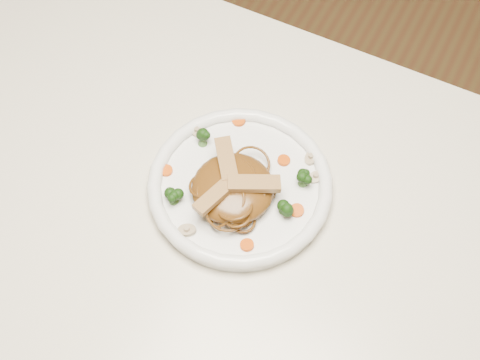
% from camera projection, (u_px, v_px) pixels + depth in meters
% --- Properties ---
extents(table, '(1.20, 0.80, 0.75)m').
position_uv_depth(table, '(235.00, 270.00, 1.01)').
color(table, beige).
rests_on(table, ground).
extents(plate, '(0.34, 0.34, 0.02)m').
position_uv_depth(plate, '(240.00, 188.00, 0.96)').
color(plate, white).
rests_on(plate, table).
extents(noodle_mound, '(0.14, 0.14, 0.04)m').
position_uv_depth(noodle_mound, '(233.00, 188.00, 0.93)').
color(noodle_mound, '#5A3311').
rests_on(noodle_mound, plate).
extents(chicken_a, '(0.07, 0.06, 0.01)m').
position_uv_depth(chicken_a, '(254.00, 184.00, 0.91)').
color(chicken_a, '#A7864E').
rests_on(chicken_a, noodle_mound).
extents(chicken_b, '(0.06, 0.07, 0.01)m').
position_uv_depth(chicken_b, '(226.00, 159.00, 0.93)').
color(chicken_b, '#A7864E').
rests_on(chicken_b, noodle_mound).
extents(chicken_c, '(0.04, 0.07, 0.01)m').
position_uv_depth(chicken_c, '(214.00, 196.00, 0.90)').
color(chicken_c, '#A7864E').
rests_on(chicken_c, noodle_mound).
extents(broccoli_0, '(0.03, 0.03, 0.03)m').
position_uv_depth(broccoli_0, '(304.00, 177.00, 0.94)').
color(broccoli_0, '#14350B').
rests_on(broccoli_0, plate).
extents(broccoli_1, '(0.03, 0.03, 0.03)m').
position_uv_depth(broccoli_1, '(202.00, 137.00, 0.98)').
color(broccoli_1, '#14350B').
rests_on(broccoli_1, plate).
extents(broccoli_2, '(0.03, 0.03, 0.03)m').
position_uv_depth(broccoli_2, '(173.00, 196.00, 0.93)').
color(broccoli_2, '#14350B').
rests_on(broccoli_2, plate).
extents(broccoli_3, '(0.03, 0.03, 0.03)m').
position_uv_depth(broccoli_3, '(284.00, 205.00, 0.92)').
color(broccoli_3, '#14350B').
rests_on(broccoli_3, plate).
extents(carrot_0, '(0.02, 0.02, 0.00)m').
position_uv_depth(carrot_0, '(284.00, 160.00, 0.97)').
color(carrot_0, '#F05908').
rests_on(carrot_0, plate).
extents(carrot_1, '(0.02, 0.02, 0.00)m').
position_uv_depth(carrot_1, '(166.00, 171.00, 0.96)').
color(carrot_1, '#F05908').
rests_on(carrot_1, plate).
extents(carrot_2, '(0.02, 0.02, 0.00)m').
position_uv_depth(carrot_2, '(297.00, 210.00, 0.93)').
color(carrot_2, '#F05908').
rests_on(carrot_2, plate).
extents(carrot_3, '(0.02, 0.02, 0.00)m').
position_uv_depth(carrot_3, '(239.00, 120.00, 1.01)').
color(carrot_3, '#F05908').
rests_on(carrot_3, plate).
extents(carrot_4, '(0.02, 0.02, 0.00)m').
position_uv_depth(carrot_4, '(247.00, 245.00, 0.90)').
color(carrot_4, '#F05908').
rests_on(carrot_4, plate).
extents(mushroom_0, '(0.03, 0.03, 0.01)m').
position_uv_depth(mushroom_0, '(187.00, 230.00, 0.91)').
color(mushroom_0, '#C5B394').
rests_on(mushroom_0, plate).
extents(mushroom_1, '(0.03, 0.03, 0.01)m').
position_uv_depth(mushroom_1, '(315.00, 177.00, 0.96)').
color(mushroom_1, '#C5B394').
rests_on(mushroom_1, plate).
extents(mushroom_2, '(0.03, 0.03, 0.01)m').
position_uv_depth(mushroom_2, '(197.00, 131.00, 1.00)').
color(mushroom_2, '#C5B394').
rests_on(mushroom_2, plate).
extents(mushroom_3, '(0.03, 0.03, 0.01)m').
position_uv_depth(mushroom_3, '(311.00, 158.00, 0.97)').
color(mushroom_3, '#C5B394').
rests_on(mushroom_3, plate).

